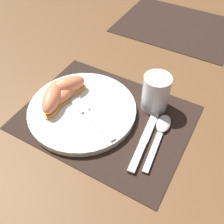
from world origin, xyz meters
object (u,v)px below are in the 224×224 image
Objects in this scene: fork at (87,113)px; citrus_wedge_0 at (67,87)px; spoon at (161,131)px; citrus_wedge_2 at (53,97)px; knife at (145,138)px; citrus_wedge_1 at (62,94)px; juice_glass at (155,94)px; plate at (82,110)px.

citrus_wedge_0 is at bearing 156.65° from fork.
spoon is 0.28m from citrus_wedge_2.
citrus_wedge_1 is (-0.24, 0.00, 0.03)m from knife.
citrus_wedge_1 reaches higher than spoon.
juice_glass reaches higher than citrus_wedge_2.
spoon is at bearing -55.47° from juice_glass.
citrus_wedge_0 reaches higher than knife.
knife is 0.24m from citrus_wedge_1.
spoon is 1.38× the size of citrus_wedge_2.
spoon is 1.35× the size of citrus_wedge_1.
juice_glass is at bearing 20.96° from citrus_wedge_0.
citrus_wedge_2 is at bearing -149.28° from juice_glass.
fork is (0.02, -0.01, 0.01)m from plate.
juice_glass is 0.18m from fork.
citrus_wedge_0 is (-0.09, 0.04, 0.02)m from fork.
citrus_wedge_0 is at bearing 82.04° from citrus_wedge_2.
knife is 0.24m from citrus_wedge_0.
citrus_wedge_2 reaches higher than citrus_wedge_1.
citrus_wedge_1 is at bearing 176.74° from plate.
knife is at bearing 4.83° from fork.
fork is (-0.15, -0.01, 0.02)m from knife.
plate reaches higher than spoon.
citrus_wedge_1 reaches higher than fork.
fork is 0.09m from citrus_wedge_1.
plate is at bearing -23.32° from citrus_wedge_0.
fork is at bearing -136.66° from juice_glass.
plate is 0.08m from citrus_wedge_2.
knife is 0.04m from spoon.
citrus_wedge_0 is (-0.06, 0.03, 0.03)m from plate.
citrus_wedge_0 reaches higher than plate.
fork reaches higher than knife.
knife is 1.63× the size of citrus_wedge_1.
citrus_wedge_2 is at bearing -109.42° from citrus_wedge_1.
fork is at bearing 7.02° from citrus_wedge_2.
citrus_wedge_2 reaches higher than plate.
knife is 1.21× the size of spoon.
juice_glass is at bearing 26.56° from citrus_wedge_1.
citrus_wedge_2 is at bearing -162.86° from plate.
citrus_wedge_2 is (-0.25, -0.02, 0.03)m from knife.
fork is at bearing -23.44° from plate.
knife is at bearing 5.67° from citrus_wedge_2.
citrus_wedge_0 and citrus_wedge_2 have the same top height.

